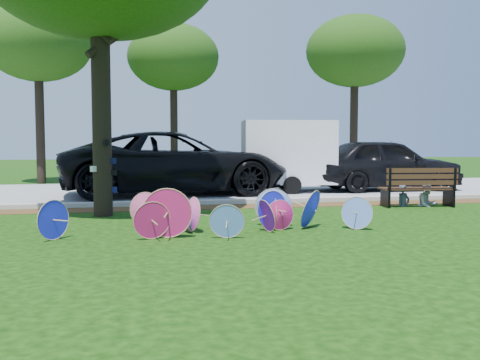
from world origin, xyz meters
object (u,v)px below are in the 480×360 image
object	(u,v)px
cargo_trailer	(288,152)
person_left	(404,185)
dark_pickup	(384,164)
black_van	(175,163)
person_right	(428,182)
park_bench	(417,187)
parasol_pile	(225,213)

from	to	relation	value
cargo_trailer	person_left	distance (m)	5.14
person_left	dark_pickup	bearing A→B (deg)	51.46
black_van	person_right	bearing A→B (deg)	-130.27
black_van	person_left	size ratio (longest dim) A/B	6.52
cargo_trailer	park_bench	bearing A→B (deg)	-57.61
person_left	person_right	bearing A→B (deg)	-18.35
parasol_pile	black_van	size ratio (longest dim) A/B	0.86
park_bench	parasol_pile	bearing A→B (deg)	-146.48
black_van	dark_pickup	world-z (taller)	black_van
black_van	park_bench	xyz separation A→B (m)	(6.11, -4.61, -0.51)
parasol_pile	cargo_trailer	xyz separation A→B (m)	(3.55, 7.79, 1.01)
park_bench	person_right	world-z (taller)	person_right
parasol_pile	dark_pickup	distance (m)	10.42
dark_pickup	person_right	bearing A→B (deg)	167.01
black_van	park_bench	size ratio (longest dim) A/B	3.75
cargo_trailer	parasol_pile	bearing A→B (deg)	-106.65
person_left	park_bench	bearing A→B (deg)	-26.48
parasol_pile	park_bench	distance (m)	6.48
parasol_pile	dark_pickup	size ratio (longest dim) A/B	1.17
person_left	person_right	xyz separation A→B (m)	(0.70, 0.00, 0.07)
parasol_pile	cargo_trailer	distance (m)	8.62
parasol_pile	park_bench	world-z (taller)	park_bench
dark_pickup	person_right	xyz separation A→B (m)	(-0.98, -4.58, -0.29)
park_bench	person_right	bearing A→B (deg)	14.00
dark_pickup	black_van	bearing A→B (deg)	89.31
black_van	park_bench	bearing A→B (deg)	-132.09
person_right	dark_pickup	bearing A→B (deg)	67.86
parasol_pile	park_bench	xyz separation A→B (m)	(5.74, 3.00, 0.15)
black_van	park_bench	world-z (taller)	black_van
parasol_pile	person_left	world-z (taller)	person_left
park_bench	person_left	bearing A→B (deg)	177.74
parasol_pile	park_bench	bearing A→B (deg)	27.65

